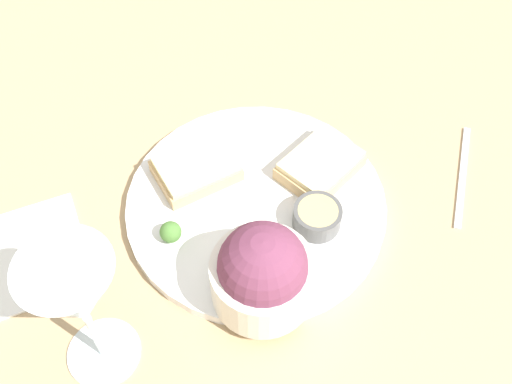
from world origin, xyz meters
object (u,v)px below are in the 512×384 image
napkin (22,257)px  fork (463,175)px  salad_bowl (262,272)px  sauce_ramekin (317,216)px  cheese_toast_near (196,169)px  wine_glass (77,298)px  cheese_toast_far (320,165)px

napkin → fork: 0.53m
salad_bowl → sauce_ramekin: size_ratio=1.96×
cheese_toast_near → fork: size_ratio=0.75×
fork → salad_bowl: bearing=161.6°
wine_glass → napkin: (0.02, 0.15, -0.12)m
sauce_ramekin → cheese_toast_near: 0.16m
sauce_ramekin → salad_bowl: bearing=-177.8°
cheese_toast_far → wine_glass: (-0.32, 0.05, 0.10)m
wine_glass → napkin: bearing=81.9°
wine_glass → salad_bowl: bearing=-31.1°
cheese_toast_near → wine_glass: (-0.22, -0.07, 0.10)m
cheese_toast_near → fork: 0.33m
cheese_toast_far → napkin: (-0.30, 0.20, -0.02)m
sauce_ramekin → fork: sauce_ramekin is taller
salad_bowl → sauce_ramekin: bearing=2.2°
fork → napkin: bearing=140.5°
wine_glass → napkin: wine_glass is taller
cheese_toast_near → sauce_ramekin: bearing=-78.5°
salad_bowl → cheese_toast_near: (0.08, 0.16, -0.03)m
cheese_toast_far → napkin: size_ratio=0.53×
salad_bowl → cheese_toast_far: 0.18m
wine_glass → fork: wine_glass is taller
cheese_toast_near → napkin: 0.22m
wine_glass → napkin: 0.20m
sauce_ramekin → cheese_toast_far: bearing=31.7°
napkin → sauce_ramekin: bearing=-45.6°
napkin → cheese_toast_near: bearing=-22.8°
napkin → cheese_toast_far: bearing=-33.7°
cheese_toast_far → wine_glass: wine_glass is taller
salad_bowl → sauce_ramekin: salad_bowl is taller
cheese_toast_near → wine_glass: bearing=-163.1°
salad_bowl → napkin: 0.28m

